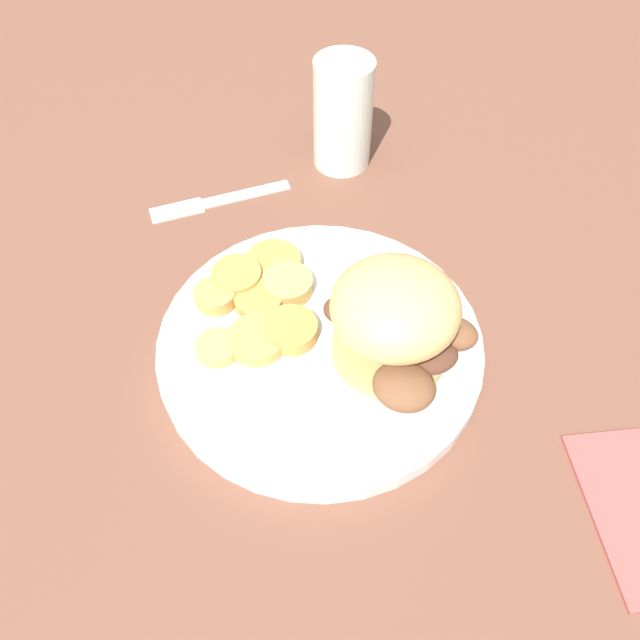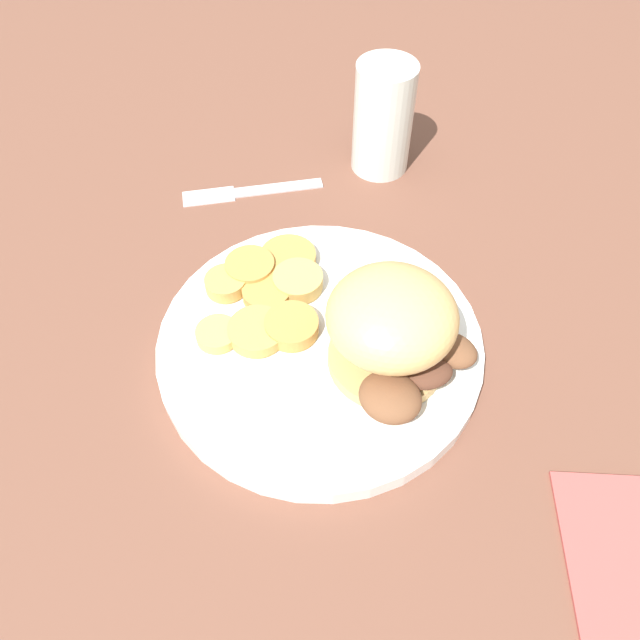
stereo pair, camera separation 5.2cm
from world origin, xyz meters
name	(u,v)px [view 1 (the left image)]	position (x,y,z in m)	size (l,w,h in m)	color
ground_plane	(320,350)	(0.00, 0.00, 0.00)	(4.00, 4.00, 0.00)	brown
dinner_plate	(320,343)	(0.00, 0.00, 0.01)	(0.28, 0.28, 0.02)	white
sandwich	(396,320)	(0.05, 0.04, 0.07)	(0.14, 0.13, 0.09)	tan
potato_round_0	(291,330)	(-0.02, -0.02, 0.03)	(0.05, 0.05, 0.01)	#BC8942
potato_round_1	(217,348)	(-0.04, -0.08, 0.02)	(0.04, 0.04, 0.01)	tan
potato_round_2	(215,296)	(-0.09, -0.05, 0.03)	(0.04, 0.04, 0.01)	tan
potato_round_3	(257,339)	(-0.03, -0.05, 0.03)	(0.05, 0.05, 0.01)	tan
potato_round_4	(288,284)	(-0.06, 0.01, 0.03)	(0.05, 0.05, 0.01)	tan
potato_round_5	(259,300)	(-0.06, -0.02, 0.03)	(0.04, 0.04, 0.01)	#BC8942
potato_round_6	(237,277)	(-0.10, -0.03, 0.03)	(0.05, 0.05, 0.02)	#BC8942
potato_round_7	(273,263)	(-0.09, 0.01, 0.03)	(0.05, 0.05, 0.01)	#BC8942
fork	(218,200)	(-0.23, 0.03, 0.00)	(0.06, 0.15, 0.00)	silver
drinking_glass	(343,115)	(-0.20, 0.18, 0.06)	(0.06, 0.06, 0.12)	silver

